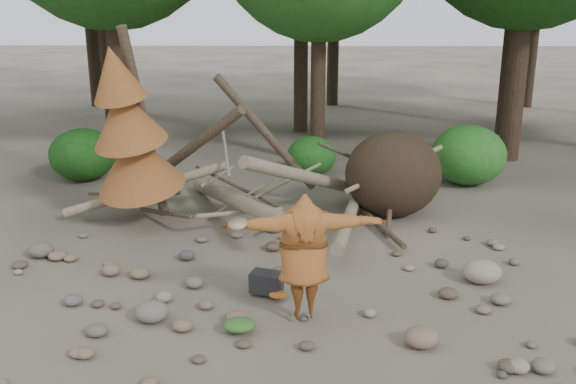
{
  "coord_description": "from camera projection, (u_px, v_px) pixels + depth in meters",
  "views": [
    {
      "loc": [
        0.45,
        -9.84,
        4.83
      ],
      "look_at": [
        0.25,
        1.5,
        1.4
      ],
      "focal_mm": 40.0,
      "sensor_mm": 36.0,
      "label": 1
    }
  ],
  "objects": [
    {
      "name": "bush_mid",
      "position": [
        311.0,
        156.0,
        18.11
      ],
      "size": [
        1.4,
        1.4,
        1.12
      ],
      "primitive_type": "ellipsoid",
      "color": "#22621C",
      "rests_on": "ground"
    },
    {
      "name": "backpack",
      "position": [
        266.0,
        285.0,
        10.86
      ],
      "size": [
        0.6,
        0.48,
        0.34
      ],
      "primitive_type": "cube",
      "rotation": [
        0.0,
        0.0,
        -0.31
      ],
      "color": "black",
      "rests_on": "ground"
    },
    {
      "name": "cloth_green",
      "position": [
        239.0,
        328.0,
        9.62
      ],
      "size": [
        0.5,
        0.41,
        0.19
      ],
      "primitive_type": "ellipsoid",
      "color": "#335F26",
      "rests_on": "ground"
    },
    {
      "name": "boulder_front_left",
      "position": [
        152.0,
        311.0,
        9.97
      ],
      "size": [
        0.54,
        0.49,
        0.33
      ],
      "primitive_type": "ellipsoid",
      "color": "#6C665A",
      "rests_on": "ground"
    },
    {
      "name": "bush_left",
      "position": [
        83.0,
        155.0,
        17.6
      ],
      "size": [
        1.8,
        1.8,
        1.44
      ],
      "primitive_type": "ellipsoid",
      "color": "#194D14",
      "rests_on": "ground"
    },
    {
      "name": "ground",
      "position": [
        272.0,
        297.0,
        10.82
      ],
      "size": [
        120.0,
        120.0,
        0.0
      ],
      "primitive_type": "plane",
      "color": "#514C44",
      "rests_on": "ground"
    },
    {
      "name": "deadfall_pile",
      "position": [
        368.0,
        176.0,
        14.57
      ],
      "size": [
        8.55,
        5.24,
        3.3
      ],
      "color": "#332619",
      "rests_on": "ground"
    },
    {
      "name": "frisbee_thrower",
      "position": [
        304.0,
        256.0,
        9.74
      ],
      "size": [
        2.52,
        0.93,
        2.0
      ],
      "color": "#955221",
      "rests_on": "ground"
    },
    {
      "name": "boulder_mid_left",
      "position": [
        41.0,
        250.0,
        12.45
      ],
      "size": [
        0.51,
        0.46,
        0.31
      ],
      "primitive_type": "ellipsoid",
      "color": "#5F5750",
      "rests_on": "ground"
    },
    {
      "name": "boulder_front_right",
      "position": [
        422.0,
        337.0,
        9.23
      ],
      "size": [
        0.5,
        0.45,
        0.3
      ],
      "primitive_type": "ellipsoid",
      "color": "#816450",
      "rests_on": "ground"
    },
    {
      "name": "dead_conifer",
      "position": [
        130.0,
        133.0,
        13.49
      ],
      "size": [
        2.06,
        2.16,
        4.35
      ],
      "color": "#4C3F30",
      "rests_on": "ground"
    },
    {
      "name": "cloth_orange",
      "position": [
        278.0,
        297.0,
        10.68
      ],
      "size": [
        0.3,
        0.25,
        0.11
      ],
      "primitive_type": "ellipsoid",
      "color": "#B4641E",
      "rests_on": "ground"
    },
    {
      "name": "bush_right",
      "position": [
        468.0,
        155.0,
        17.2
      ],
      "size": [
        2.0,
        2.0,
        1.6
      ],
      "primitive_type": "ellipsoid",
      "color": "#2B7424",
      "rests_on": "ground"
    },
    {
      "name": "boulder_mid_right",
      "position": [
        482.0,
        272.0,
        11.32
      ],
      "size": [
        0.68,
        0.61,
        0.41
      ],
      "primitive_type": "ellipsoid",
      "color": "gray",
      "rests_on": "ground"
    }
  ]
}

